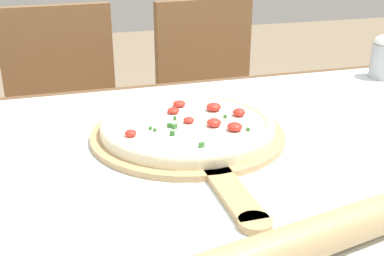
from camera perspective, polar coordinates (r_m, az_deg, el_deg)
The scene contains 7 objects.
dining_table at distance 0.94m, azimuth 4.21°, elevation -8.57°, with size 1.49×0.98×0.74m.
towel_cloth at distance 0.90m, azimuth 4.38°, elevation -3.36°, with size 1.41×0.90×0.00m.
pizza_peel at distance 0.95m, azimuth -0.23°, elevation -1.04°, with size 0.39×0.56×0.01m.
pizza at distance 0.96m, azimuth -0.48°, elevation 0.38°, with size 0.35×0.35×0.04m.
rolling_pin at distance 0.63m, azimuth 12.83°, elevation -13.09°, with size 0.40×0.11×0.05m.
chair_left at distance 1.72m, azimuth -14.60°, elevation 0.93°, with size 0.42×0.42×0.90m.
chair_right at distance 1.81m, azimuth 2.55°, elevation 2.75°, with size 0.44×0.44×0.90m.
Camera 1 is at (-0.30, -0.75, 1.13)m, focal length 45.00 mm.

